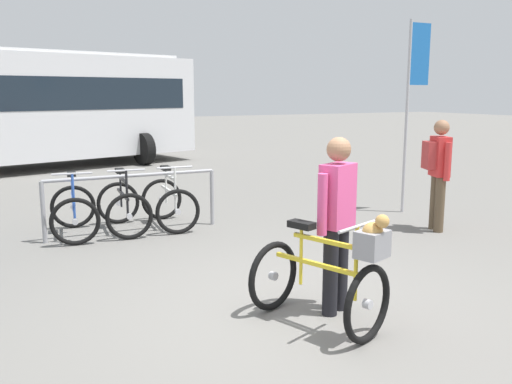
{
  "coord_description": "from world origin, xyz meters",
  "views": [
    {
      "loc": [
        -2.56,
        -4.22,
        2.03
      ],
      "look_at": [
        -0.01,
        0.8,
        1.0
      ],
      "focal_mm": 38.34,
      "sensor_mm": 36.0,
      "label": 1
    }
  ],
  "objects": [
    {
      "name": "pedestrian_with_backpack",
      "position": [
        3.4,
        1.63,
        0.94
      ],
      "size": [
        0.42,
        0.5,
        1.64
      ],
      "color": "brown",
      "rests_on": "ground"
    },
    {
      "name": "person_with_featured_bike",
      "position": [
        0.3,
        -0.23,
        0.91
      ],
      "size": [
        0.49,
        0.32,
        1.64
      ],
      "color": "black",
      "rests_on": "ground"
    },
    {
      "name": "bus_distant",
      "position": [
        -1.87,
        11.36,
        1.74
      ],
      "size": [
        10.31,
        4.96,
        3.08
      ],
      "color": "silver",
      "rests_on": "ground"
    },
    {
      "name": "racked_bike_black",
      "position": [
        -0.74,
        3.69,
        0.37
      ],
      "size": [
        0.74,
        1.13,
        0.97
      ],
      "color": "black",
      "rests_on": "ground"
    },
    {
      "name": "racked_bike_blue",
      "position": [
        -1.44,
        3.7,
        0.37
      ],
      "size": [
        0.79,
        1.19,
        0.98
      ],
      "color": "black",
      "rests_on": "ground"
    },
    {
      "name": "banner_flag",
      "position": [
        3.98,
        2.83,
        2.23
      ],
      "size": [
        0.44,
        0.05,
        3.2
      ],
      "color": "#B2B2B7",
      "rests_on": "ground"
    },
    {
      "name": "bike_rack_rail",
      "position": [
        -0.63,
        3.51,
        0.64
      ],
      "size": [
        2.51,
        0.11,
        0.88
      ],
      "color": "#99999E",
      "rests_on": "ground"
    },
    {
      "name": "racked_bike_white",
      "position": [
        -0.04,
        3.67,
        0.37
      ],
      "size": [
        0.74,
        1.15,
        0.97
      ],
      "color": "black",
      "rests_on": "ground"
    },
    {
      "name": "featured_bicycle",
      "position": [
        0.03,
        -0.52,
        0.49
      ],
      "size": [
        0.99,
        1.26,
        1.09
      ],
      "color": "black",
      "rests_on": "ground"
    },
    {
      "name": "ground_plane",
      "position": [
        0.0,
        0.0,
        0.0
      ],
      "size": [
        80.0,
        80.0,
        0.0
      ],
      "primitive_type": "plane",
      "color": "slate"
    }
  ]
}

